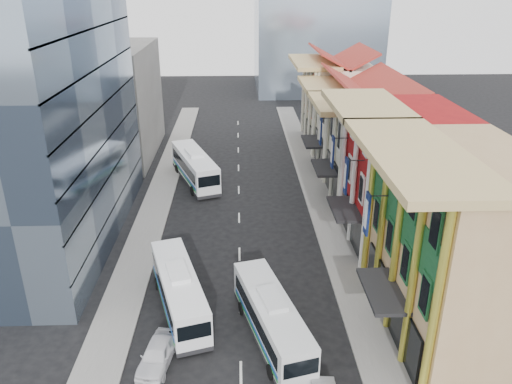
{
  "coord_description": "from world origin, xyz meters",
  "views": [
    {
      "loc": [
        0.06,
        -21.82,
        21.48
      ],
      "look_at": [
        1.5,
        17.54,
        4.62
      ],
      "focal_mm": 35.0,
      "sensor_mm": 36.0,
      "label": 1
    }
  ],
  "objects_px": {
    "bus_left_near": "(179,290)",
    "shophouse_tan": "(463,248)",
    "bus_left_far": "(195,166)",
    "bus_right": "(272,318)",
    "sedan_left": "(157,354)",
    "office_tower": "(22,68)"
  },
  "relations": [
    {
      "from": "shophouse_tan",
      "to": "sedan_left",
      "type": "xyz_separation_m",
      "value": [
        -19.01,
        -2.93,
        -5.27
      ]
    },
    {
      "from": "shophouse_tan",
      "to": "bus_left_far",
      "type": "relative_size",
      "value": 1.21
    },
    {
      "from": "bus_right",
      "to": "sedan_left",
      "type": "distance_m",
      "value": 7.37
    },
    {
      "from": "bus_left_far",
      "to": "bus_right",
      "type": "bearing_deg",
      "value": -95.26
    },
    {
      "from": "bus_left_near",
      "to": "bus_left_far",
      "type": "distance_m",
      "value": 24.23
    },
    {
      "from": "bus_right",
      "to": "sedan_left",
      "type": "height_order",
      "value": "bus_right"
    },
    {
      "from": "bus_left_near",
      "to": "shophouse_tan",
      "type": "bearing_deg",
      "value": -24.11
    },
    {
      "from": "office_tower",
      "to": "bus_left_far",
      "type": "distance_m",
      "value": 21.85
    },
    {
      "from": "bus_left_near",
      "to": "sedan_left",
      "type": "bearing_deg",
      "value": -114.85
    },
    {
      "from": "office_tower",
      "to": "sedan_left",
      "type": "distance_m",
      "value": 25.18
    },
    {
      "from": "office_tower",
      "to": "bus_left_far",
      "type": "bearing_deg",
      "value": 46.48
    },
    {
      "from": "bus_left_far",
      "to": "office_tower",
      "type": "bearing_deg",
      "value": -153.01
    },
    {
      "from": "office_tower",
      "to": "bus_right",
      "type": "relative_size",
      "value": 2.95
    },
    {
      "from": "shophouse_tan",
      "to": "bus_right",
      "type": "xyz_separation_m",
      "value": [
        -12.0,
        -0.85,
        -4.37
      ]
    },
    {
      "from": "bus_left_far",
      "to": "bus_right",
      "type": "height_order",
      "value": "bus_left_far"
    },
    {
      "from": "bus_left_near",
      "to": "bus_left_far",
      "type": "relative_size",
      "value": 0.88
    },
    {
      "from": "bus_left_far",
      "to": "bus_left_near",
      "type": "bearing_deg",
      "value": -107.69
    },
    {
      "from": "bus_left_far",
      "to": "bus_right",
      "type": "xyz_separation_m",
      "value": [
        6.98,
        -27.51,
        -0.23
      ]
    },
    {
      "from": "bus_left_far",
      "to": "shophouse_tan",
      "type": "bearing_deg",
      "value": -74.04
    },
    {
      "from": "sedan_left",
      "to": "bus_right",
      "type": "bearing_deg",
      "value": 26.02
    },
    {
      "from": "office_tower",
      "to": "bus_left_near",
      "type": "bearing_deg",
      "value": -42.1
    },
    {
      "from": "sedan_left",
      "to": "bus_left_near",
      "type": "bearing_deg",
      "value": 91.1
    }
  ]
}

